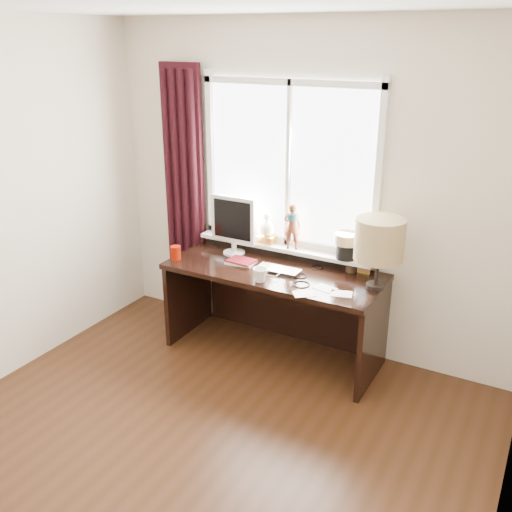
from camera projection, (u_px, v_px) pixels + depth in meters
The scene contains 15 objects.
floor at pixel (160, 485), 3.33m from camera, with size 3.50×4.00×0.00m, color #331C0C.
wall_back at pixel (308, 192), 4.49m from camera, with size 3.50×2.60×0.00m, color beige.
laptop at pixel (279, 270), 4.39m from camera, with size 0.34×0.22×0.03m, color silver.
mug at pixel (260, 274), 4.20m from camera, with size 0.11×0.10×0.11m, color white.
red_cup at pixel (176, 253), 4.62m from camera, with size 0.08×0.08×0.11m, color #750E00.
window at pixel (288, 190), 4.51m from camera, with size 1.52×0.22×1.40m.
curtain at pixel (184, 198), 4.99m from camera, with size 0.38×0.09×2.25m.
desk at pixel (279, 293), 4.60m from camera, with size 1.70×0.70×0.75m.
monitor at pixel (234, 222), 4.65m from camera, with size 0.40×0.18×0.49m.
notebook_stack at pixel (241, 261), 4.54m from camera, with size 0.24×0.19×0.03m.
brush_holder at pixel (352, 264), 4.37m from camera, with size 0.09×0.09×0.25m.
icon_frame at pixel (364, 265), 4.33m from camera, with size 0.10×0.02×0.13m.
table_lamp at pixel (380, 240), 3.98m from camera, with size 0.35×0.35×0.52m.
loose_papers at pixel (324, 292), 4.04m from camera, with size 0.41×0.32×0.00m.
desk_cables at pixel (305, 277), 4.28m from camera, with size 0.23×0.52×0.01m.
Camera 1 is at (1.76, -2.02, 2.45)m, focal length 40.00 mm.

